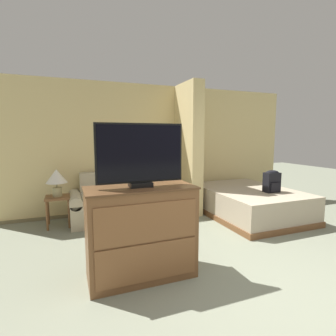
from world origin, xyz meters
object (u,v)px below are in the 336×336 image
(tv, at_px, (140,155))
(bed, at_px, (247,202))
(backpack, at_px, (272,181))
(coffee_table, at_px, (132,214))
(couch, at_px, (125,202))
(table_lamp, at_px, (57,178))
(tv_dresser, at_px, (141,232))

(tv, xyz_separation_m, bed, (2.56, 1.46, -1.09))
(tv, height_order, bed, tv)
(backpack, bearing_deg, tv, -159.51)
(coffee_table, xyz_separation_m, backpack, (2.58, -0.17, 0.39))
(bed, bearing_deg, tv, -150.36)
(couch, relative_size, tv, 2.10)
(couch, distance_m, backpack, 2.77)
(table_lamp, distance_m, backpack, 3.82)
(coffee_table, distance_m, bed, 2.39)
(tv_dresser, relative_size, backpack, 2.92)
(couch, relative_size, tv_dresser, 1.68)
(coffee_table, distance_m, tv, 1.58)
(coffee_table, xyz_separation_m, bed, (2.37, 0.25, -0.08))
(table_lamp, height_order, tv_dresser, tv_dresser)
(table_lamp, bearing_deg, couch, 2.18)
(couch, bearing_deg, bed, -16.80)
(tv, xyz_separation_m, backpack, (2.76, 1.03, -0.62))
(coffee_table, xyz_separation_m, tv_dresser, (-0.18, -1.20, 0.16))
(couch, height_order, bed, couch)
(tv_dresser, distance_m, backpack, 2.96)
(coffee_table, bearing_deg, tv, -98.70)
(table_lamp, relative_size, backpack, 1.16)
(tv_dresser, bearing_deg, bed, 29.65)
(bed, bearing_deg, tv_dresser, -150.35)
(couch, height_order, coffee_table, couch)
(bed, relative_size, backpack, 5.31)
(coffee_table, height_order, tv_dresser, tv_dresser)
(couch, distance_m, bed, 2.40)
(tv, distance_m, bed, 3.14)
(couch, xyz_separation_m, tv_dresser, (-0.26, -2.15, 0.20))
(table_lamp, height_order, backpack, table_lamp)
(table_lamp, distance_m, bed, 3.57)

